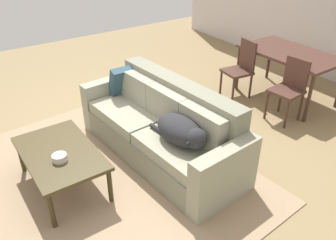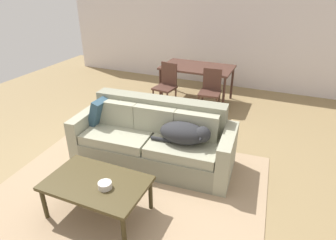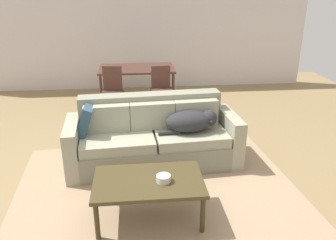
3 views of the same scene
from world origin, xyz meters
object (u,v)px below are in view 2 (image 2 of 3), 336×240
object	(u,v)px
dining_table	(197,69)
dining_chair_near_left	(166,84)
couch	(154,140)
dining_chair_near_right	(211,89)
dog_on_left_cushion	(185,133)
throw_pillow_by_left_arm	(101,111)
coffee_table	(97,185)
bowl_on_coffee_table	(105,185)

from	to	relation	value
dining_table	dining_chair_near_left	size ratio (longest dim) A/B	1.62
couch	dining_chair_near_left	distance (m)	2.07
dining_chair_near_left	dining_chair_near_right	size ratio (longest dim) A/B	1.02
dog_on_left_cushion	throw_pillow_by_left_arm	world-z (taller)	throw_pillow_by_left_arm
coffee_table	dining_chair_near_left	bearing A→B (deg)	99.38
dog_on_left_cushion	dining_table	size ratio (longest dim) A/B	0.54
coffee_table	bowl_on_coffee_table	bearing A→B (deg)	-16.99
throw_pillow_by_left_arm	dining_table	size ratio (longest dim) A/B	0.27
bowl_on_coffee_table	dining_chair_near_left	distance (m)	3.30
throw_pillow_by_left_arm	dining_chair_near_left	world-z (taller)	dining_chair_near_left
throw_pillow_by_left_arm	dog_on_left_cushion	bearing A→B (deg)	-3.56
throw_pillow_by_left_arm	bowl_on_coffee_table	distance (m)	1.56
throw_pillow_by_left_arm	bowl_on_coffee_table	world-z (taller)	throw_pillow_by_left_arm
dog_on_left_cushion	throw_pillow_by_left_arm	bearing A→B (deg)	172.54
couch	dining_table	bearing A→B (deg)	90.00
bowl_on_coffee_table	couch	bearing A→B (deg)	91.31
dining_chair_near_right	couch	bearing A→B (deg)	-102.61
throw_pillow_by_left_arm	dining_chair_near_right	world-z (taller)	dining_chair_near_right
dining_chair_near_left	dining_chair_near_right	world-z (taller)	dining_chair_near_left
dog_on_left_cushion	dining_chair_near_left	distance (m)	2.36
dining_chair_near_left	bowl_on_coffee_table	bearing A→B (deg)	-70.06
dining_table	bowl_on_coffee_table	bearing A→B (deg)	-86.97
couch	dining_table	distance (m)	2.54
coffee_table	dining_chair_near_right	distance (m)	3.22
dining_table	dining_chair_near_left	xyz separation A→B (m)	(-0.48, -0.55, -0.20)
couch	bowl_on_coffee_table	bearing A→B (deg)	-92.58
couch	coffee_table	xyz separation A→B (m)	(-0.12, -1.22, 0.05)
coffee_table	bowl_on_coffee_table	size ratio (longest dim) A/B	7.61
coffee_table	dining_table	distance (m)	3.74
dog_on_left_cushion	dining_chair_near_left	xyz separation A→B (m)	(-1.16, 2.05, -0.14)
dining_table	dining_chair_near_right	distance (m)	0.74
dog_on_left_cushion	dining_chair_near_left	bearing A→B (deg)	115.57
throw_pillow_by_left_arm	dining_chair_near_right	bearing A→B (deg)	59.47
couch	dining_table	world-z (taller)	couch
dining_chair_near_left	throw_pillow_by_left_arm	bearing A→B (deg)	-88.67
throw_pillow_by_left_arm	dining_chair_near_right	xyz separation A→B (m)	(1.17, 1.98, -0.17)
bowl_on_coffee_table	dining_chair_near_left	size ratio (longest dim) A/B	0.16
dog_on_left_cushion	dining_table	bearing A→B (deg)	100.78
throw_pillow_by_left_arm	bowl_on_coffee_table	size ratio (longest dim) A/B	2.75
dog_on_left_cushion	dining_chair_near_left	size ratio (longest dim) A/B	0.87
dog_on_left_cushion	dining_chair_near_right	world-z (taller)	dining_chair_near_right
dog_on_left_cushion	dining_table	world-z (taller)	dog_on_left_cushion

